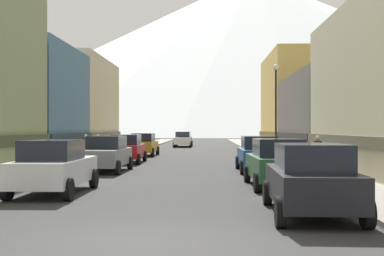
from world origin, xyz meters
name	(u,v)px	position (x,y,z in m)	size (l,w,h in m)	color
ground_plane	(141,244)	(0.00, 0.00, 0.00)	(400.00, 400.00, 0.00)	#333333
sidewalk_left	(123,152)	(-6.25, 35.00, 0.07)	(2.50, 100.00, 0.15)	gray
sidewalk_right	(264,152)	(6.25, 35.00, 0.07)	(2.50, 100.00, 0.15)	gray
storefront_left_2	(1,106)	(-12.17, 22.83, 3.60)	(9.63, 9.59, 7.49)	slate
storefront_left_3	(58,108)	(-11.77, 33.80, 3.94)	(8.83, 12.31, 8.17)	beige
storefront_right_2	(335,118)	(10.78, 28.25, 2.97)	(6.85, 13.58, 6.17)	#66605B
storefront_right_3	(302,104)	(10.99, 42.43, 4.70)	(7.29, 13.98, 9.73)	#D8B259
car_left_0	(54,167)	(-3.80, 6.99, 0.90)	(2.08, 4.41, 1.78)	silver
car_left_1	(106,154)	(-3.80, 15.45, 0.90)	(2.16, 4.44, 1.78)	slate
car_left_2	(127,149)	(-3.80, 21.86, 0.90)	(2.09, 4.41, 1.78)	#9E1111
car_left_3	(144,144)	(-3.80, 30.07, 0.90)	(2.13, 4.43, 1.78)	#B28419
car_right_0	(311,179)	(3.80, 3.11, 0.90)	(2.19, 4.46, 1.78)	black
car_right_1	(277,163)	(3.80, 9.15, 0.90)	(2.16, 4.45, 1.78)	#265933
car_right_2	(258,154)	(3.80, 15.79, 0.90)	(2.08, 4.41, 1.78)	#19478C
car_driving_0	(183,139)	(-1.60, 48.58, 0.90)	(2.06, 4.40, 1.78)	silver
car_driving_1	(184,139)	(-1.60, 50.88, 0.90)	(2.06, 4.40, 1.78)	black
trash_bin_right	(334,166)	(6.35, 10.95, 0.64)	(0.59, 0.59, 0.98)	#4C5156
pedestrian_0	(318,156)	(6.25, 13.52, 0.93)	(0.36, 0.36, 1.68)	#333338
pedestrian_1	(98,147)	(-6.25, 24.69, 0.90)	(0.36, 0.36, 1.62)	brown
pedestrian_2	(86,149)	(-6.25, 21.26, 0.91)	(0.36, 0.36, 1.65)	#333338
streetlamp_right	(276,98)	(5.35, 20.77, 3.99)	(0.36, 0.36, 5.86)	black
mountain_backdrop	(253,54)	(25.69, 260.00, 42.30)	(318.87, 318.87, 84.61)	silver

